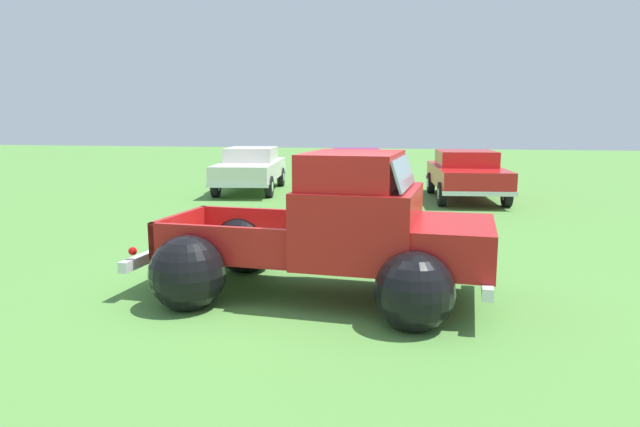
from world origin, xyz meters
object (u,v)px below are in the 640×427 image
Objects in this scene: show_car_1 at (355,170)px; spectator_0 at (329,187)px; show_car_2 at (466,173)px; lane_cone_0 at (298,229)px; vintage_pickup_truck at (340,241)px; show_car_0 at (251,167)px.

show_car_1 is 5.96m from spectator_0.
lane_cone_0 is (-3.48, -6.99, -0.47)m from show_car_2.
show_car_2 is 2.76× the size of spectator_0.
vintage_pickup_truck reaches higher than show_car_2.
spectator_0 is (0.21, -5.95, 0.18)m from show_car_1.
show_car_2 is 7.83m from lane_cone_0.
spectator_0 is at bearing -34.65° from show_car_2.
lane_cone_0 is (-0.35, -1.32, -0.64)m from spectator_0.
show_car_1 is (-1.12, 10.25, 0.02)m from vintage_pickup_truck.
vintage_pickup_truck is 3.26m from lane_cone_0.
spectator_0 reaches higher than show_car_1.
show_car_2 is (2.21, 9.97, 0.03)m from vintage_pickup_truck.
vintage_pickup_truck is 1.03× the size of show_car_2.
spectator_0 is 2.66× the size of lane_cone_0.
show_car_0 is 6.88m from show_car_2.
vintage_pickup_truck is at bearing 15.65° from show_car_0.
lane_cone_0 is (-1.26, 2.97, -0.45)m from vintage_pickup_truck.
show_car_0 is (-4.63, 10.64, 0.03)m from vintage_pickup_truck.
lane_cone_0 is (3.37, -7.66, -0.47)m from show_car_0.
show_car_0 is 1.06× the size of show_car_2.
show_car_0 is 1.09× the size of show_car_1.
spectator_0 reaches higher than show_car_2.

